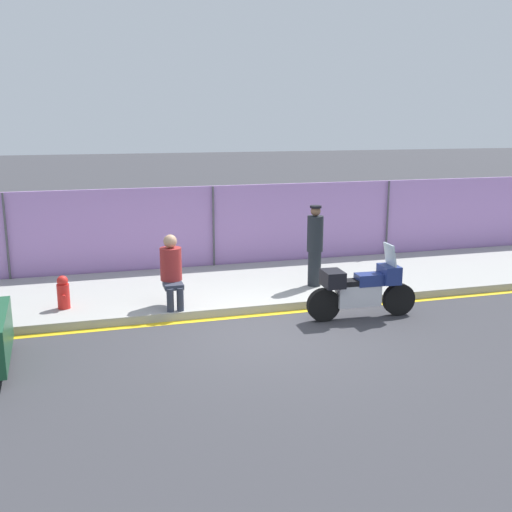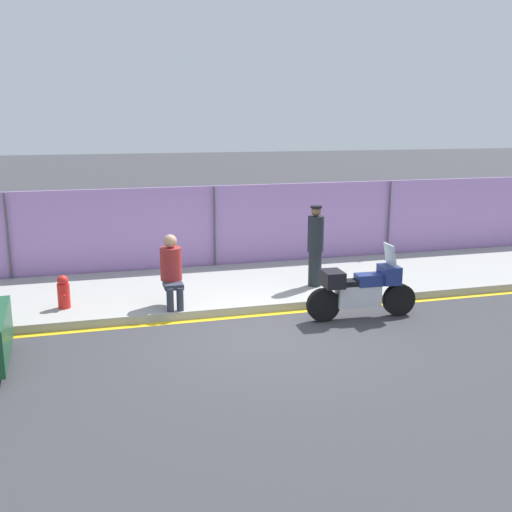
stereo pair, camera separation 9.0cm
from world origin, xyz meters
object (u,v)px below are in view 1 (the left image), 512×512
(motorcycle, at_px, (361,289))
(person_seated_on_curb, at_px, (171,267))
(officer_standing, at_px, (315,245))
(fire_hydrant, at_px, (63,292))

(motorcycle, distance_m, person_seated_on_curb, 3.66)
(officer_standing, relative_size, person_seated_on_curb, 1.26)
(person_seated_on_curb, bearing_deg, motorcycle, -20.64)
(person_seated_on_curb, height_order, fire_hydrant, person_seated_on_curb)
(motorcycle, relative_size, fire_hydrant, 3.35)
(officer_standing, relative_size, fire_hydrant, 2.72)
(person_seated_on_curb, relative_size, fire_hydrant, 2.15)
(motorcycle, bearing_deg, person_seated_on_curb, 161.97)
(fire_hydrant, bearing_deg, motorcycle, -17.05)
(person_seated_on_curb, xyz_separation_m, fire_hydrant, (-2.04, 0.39, -0.45))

